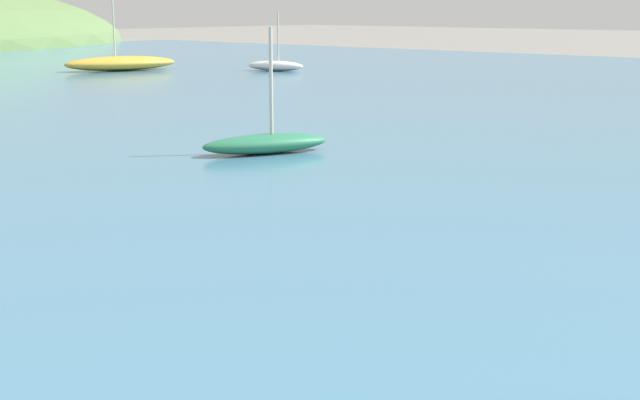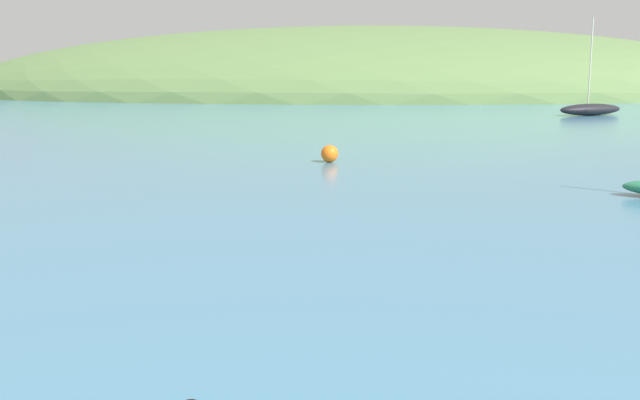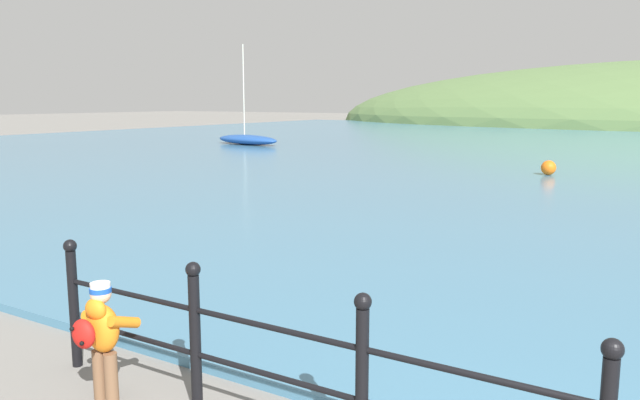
# 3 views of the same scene
# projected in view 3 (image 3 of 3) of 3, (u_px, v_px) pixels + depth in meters

# --- Properties ---
(child_in_coat) EXTENTS (0.40, 0.54, 1.00)m
(child_in_coat) POSITION_uv_depth(u_px,v_px,m) (101.00, 331.00, 5.05)
(child_in_coat) COLOR brown
(child_in_coat) RESTS_ON ground
(boat_twin_mast) EXTENTS (4.43, 1.96, 5.22)m
(boat_twin_mast) POSITION_uv_depth(u_px,v_px,m) (247.00, 139.00, 33.13)
(boat_twin_mast) COLOR #1E4793
(boat_twin_mast) RESTS_ON water
(mooring_buoy) EXTENTS (0.46, 0.46, 0.46)m
(mooring_buoy) POSITION_uv_depth(u_px,v_px,m) (549.00, 168.00, 19.71)
(mooring_buoy) COLOR orange
(mooring_buoy) RESTS_ON water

